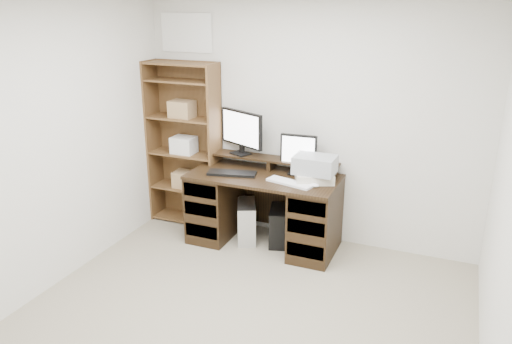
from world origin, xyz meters
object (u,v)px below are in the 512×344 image
Objects in this scene: desk at (264,208)px; monitor_small at (298,153)px; tower_silver at (246,221)px; bookshelf at (185,143)px; printer at (314,177)px; tower_black at (278,226)px; monitor_wide at (242,130)px.

monitor_small reaches higher than desk.
bookshelf is (-0.82, 0.21, 0.71)m from tower_silver.
desk is at bearing 157.82° from printer.
desk is 3.62× the size of tower_black.
tower_silver is at bearing 156.95° from printer.
desk reaches higher than tower_black.
monitor_small reaches higher than tower_black.
monitor_wide reaches higher than printer.
monitor_wide is 1.06m from tower_black.
monitor_wide is 0.95m from tower_silver.
desk is at bearing -11.74° from bookshelf.
tower_black is at bearing 5.63° from monitor_wide.
bookshelf reaches higher than printer.
tower_silver is (0.14, -0.21, -0.92)m from monitor_wide.
bookshelf is at bearing 174.68° from monitor_small.
monitor_wide is 0.71m from bookshelf.
monitor_small is 1.32m from bookshelf.
printer is 1.56m from bookshelf.
printer reaches higher than tower_silver.
monitor_wide is at bearing 142.94° from printer.
tower_black is at bearing 149.23° from printer.
tower_silver is at bearing -14.04° from bookshelf.
tower_black is at bearing -7.51° from bookshelf.
tower_silver is (-0.50, -0.17, -0.76)m from monitor_small.
tower_silver is at bearing 178.10° from desk.
monitor_wide reaches higher than tower_silver.
desk is 0.67m from monitor_small.
monitor_wide is 1.35× the size of monitor_small.
monitor_small is 0.32m from printer.
bookshelf is at bearing -155.40° from monitor_wide.
tower_black is 0.23× the size of bookshelf.
monitor_small is at bearing 119.95° from printer.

